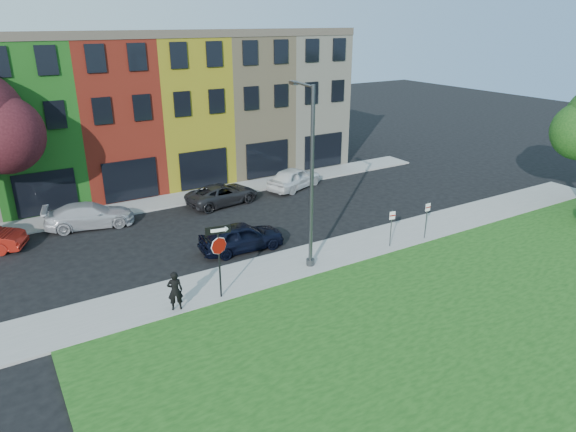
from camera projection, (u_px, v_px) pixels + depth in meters
ground at (346, 286)px, 22.84m from camera, size 120.00×120.00×0.00m
sidewalk_near at (342, 251)px, 26.18m from camera, size 40.00×3.00×0.12m
sidewalk_far at (169, 201)px, 33.32m from camera, size 40.00×2.40×0.12m
rowhouse_block at (141, 110)px, 36.71m from camera, size 30.00×10.12×10.00m
stop_sign at (219, 247)px, 20.94m from camera, size 1.04×0.24×3.23m
man at (175, 291)px, 20.52m from camera, size 0.82×0.72×1.70m
sedan_near at (242, 237)px, 26.18m from camera, size 2.19×4.52×1.48m
parked_car_silver at (90, 215)px, 29.13m from camera, size 3.78×5.57×1.40m
parked_car_dark at (223, 194)px, 32.76m from camera, size 3.40×5.28×1.31m
parked_car_white at (294, 178)px, 35.72m from camera, size 4.82×5.69×1.52m
street_lamp at (310, 179)px, 23.20m from camera, size 0.68×2.57×8.43m
parking_sign_a at (391, 224)px, 26.14m from camera, size 0.32×0.11×1.98m
parking_sign_b at (427, 216)px, 27.09m from camera, size 0.32×0.09×2.06m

